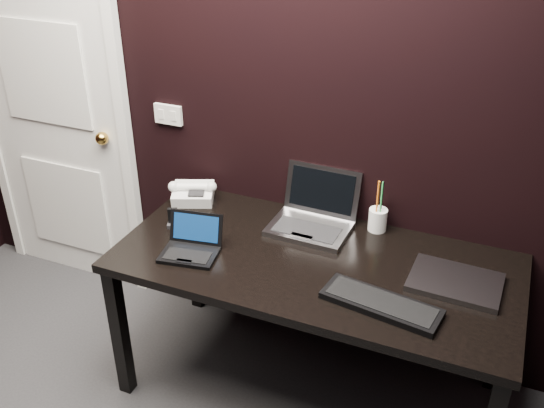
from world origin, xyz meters
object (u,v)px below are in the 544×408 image
at_px(pen_cup, 378,219).
at_px(ext_keyboard, 381,304).
at_px(closed_laptop, 455,282).
at_px(desk, 314,275).
at_px(silver_laptop, 313,218).
at_px(mobile_phone, 173,220).
at_px(netbook, 191,247).
at_px(door, 52,110).
at_px(desk_phone, 193,193).

bearing_deg(pen_cup, ext_keyboard, -74.10).
xyz_separation_m(closed_laptop, pen_cup, (-0.39, 0.29, 0.05)).
height_order(desk, silver_laptop, silver_laptop).
bearing_deg(mobile_phone, desk, -0.30).
relative_size(desk, silver_laptop, 4.64).
height_order(silver_laptop, pen_cup, pen_cup).
xyz_separation_m(netbook, silver_laptop, (0.41, 0.41, 0.02)).
bearing_deg(closed_laptop, desk, -174.65).
bearing_deg(mobile_phone, door, 158.74).
height_order(desk, pen_cup, pen_cup).
bearing_deg(desk, pen_cup, 62.02).
bearing_deg(desk_phone, pen_cup, 5.39).
distance_m(desk, netbook, 0.54).
relative_size(desk_phone, mobile_phone, 2.75).
relative_size(desk, mobile_phone, 18.63).
xyz_separation_m(door, closed_laptop, (2.22, -0.32, -0.29)).
bearing_deg(netbook, desk, 17.22).
height_order(silver_laptop, desk_phone, silver_laptop).
relative_size(desk, pen_cup, 6.85).
relative_size(silver_laptop, desk_phone, 1.46).
bearing_deg(closed_laptop, door, 171.77).
distance_m(netbook, mobile_phone, 0.25).
bearing_deg(door, pen_cup, -1.07).
height_order(door, ext_keyboard, door).
xyz_separation_m(desk, silver_laptop, (-0.10, 0.25, 0.12)).
bearing_deg(silver_laptop, door, 175.40).
height_order(netbook, closed_laptop, netbook).
xyz_separation_m(netbook, ext_keyboard, (0.84, -0.04, -0.02)).
xyz_separation_m(ext_keyboard, closed_laptop, (0.24, 0.25, -0.00)).
bearing_deg(desk, ext_keyboard, -30.49).
xyz_separation_m(door, netbook, (1.14, -0.53, -0.27)).
bearing_deg(door, mobile_phone, -21.26).
distance_m(desk, desk_phone, 0.78).
bearing_deg(desk_phone, mobile_phone, -82.02).
bearing_deg(ext_keyboard, desk_phone, 156.97).
bearing_deg(silver_laptop, mobile_phone, -157.44).
distance_m(desk, ext_keyboard, 0.40).
bearing_deg(ext_keyboard, door, 163.91).
bearing_deg(mobile_phone, silver_laptop, 22.56).
relative_size(netbook, pen_cup, 1.08).
relative_size(desk, closed_laptop, 4.68).
bearing_deg(silver_laptop, pen_cup, 17.88).
bearing_deg(door, desk, -12.82).
bearing_deg(door, closed_laptop, -8.23).
relative_size(door, pen_cup, 8.62).
bearing_deg(door, netbook, -25.01).
distance_m(netbook, pen_cup, 0.85).
bearing_deg(mobile_phone, ext_keyboard, -11.04).
xyz_separation_m(desk, desk_phone, (-0.73, 0.26, 0.12)).
height_order(desk, mobile_phone, mobile_phone).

